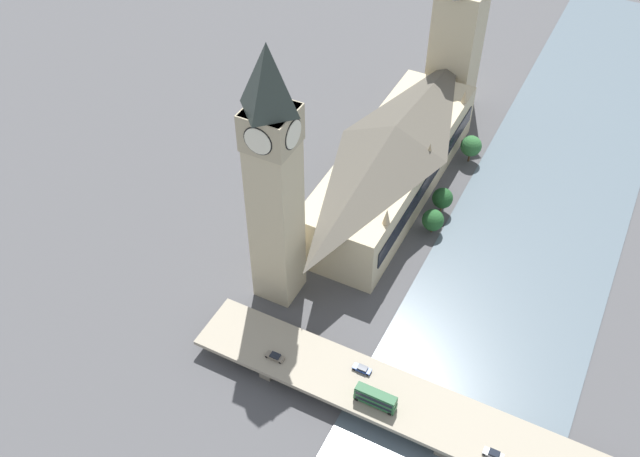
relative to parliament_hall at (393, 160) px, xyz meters
name	(u,v)px	position (x,y,z in m)	size (l,w,h in m)	color
ground_plane	(426,221)	(-15.38, 8.00, -12.91)	(600.00, 600.00, 0.00)	#4C4C4F
river_water	(525,254)	(-46.70, 8.00, -12.76)	(50.64, 360.00, 0.30)	slate
parliament_hall	(393,160)	(0.00, 0.00, 0.00)	(25.23, 85.91, 26.04)	#C1B28E
clock_tower	(274,176)	(11.40, 52.41, 28.42)	(12.11, 12.11, 77.40)	#C1B28E
victoria_tower	(457,42)	(0.05, -54.66, 13.74)	(15.42, 15.42, 57.31)	#C1B28E
road_bridge	(452,424)	(-46.70, 73.96, -8.84)	(133.27, 16.19, 5.07)	gray
double_decker_bus_rear	(376,398)	(-28.77, 77.67, -5.28)	(10.29, 2.63, 4.66)	#235B33
car_northbound_lead	(275,356)	(-1.14, 77.01, -7.18)	(4.75, 1.93, 1.34)	slate
car_southbound_lead	(362,369)	(-22.10, 70.52, -7.13)	(4.70, 1.83, 1.41)	navy
car_southbound_mid	(494,454)	(-57.66, 77.78, -7.16)	(4.61, 1.92, 1.40)	silver
tree_embankment_near	(471,146)	(-17.62, -26.72, -6.53)	(7.08, 7.08, 9.95)	brown
tree_embankment_mid	(443,198)	(-17.97, 1.78, -7.15)	(6.49, 6.49, 9.03)	brown
tree_embankment_far	(433,220)	(-18.57, 11.48, -8.07)	(6.70, 6.70, 8.21)	brown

